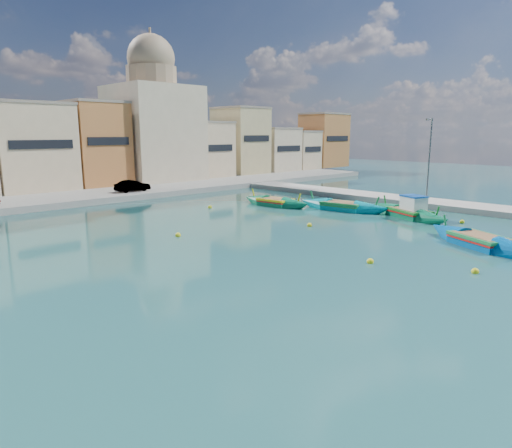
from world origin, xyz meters
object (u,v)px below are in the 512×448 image
quay_street_lamp (429,159)px  luzzu_green (275,203)px  church_block (154,120)px  luzzu_cyan_mid (343,207)px  luzzu_turquoise_cabin (409,213)px  luzzu_blue_south (480,243)px

quay_street_lamp → luzzu_green: quay_street_lamp is taller
church_block → quay_street_lamp: bearing=-77.7°
quay_street_lamp → luzzu_green: size_ratio=1.03×
church_block → luzzu_cyan_mid: bearing=-89.8°
luzzu_turquoise_cabin → luzzu_cyan_mid: luzzu_turquoise_cabin is taller
quay_street_lamp → luzzu_cyan_mid: bearing=150.7°
church_block → quay_street_lamp: church_block is taller
quay_street_lamp → luzzu_cyan_mid: 9.33m
luzzu_turquoise_cabin → church_block: bearing=91.6°
luzzu_cyan_mid → luzzu_blue_south: (-5.12, -13.45, -0.01)m
church_block → luzzu_green: size_ratio=2.45×
luzzu_cyan_mid → luzzu_blue_south: size_ratio=1.04×
luzzu_turquoise_cabin → luzzu_green: bearing=106.0°
quay_street_lamp → luzzu_cyan_mid: quay_street_lamp is taller
church_block → luzzu_turquoise_cabin: bearing=-88.4°
luzzu_turquoise_cabin → luzzu_cyan_mid: size_ratio=0.99×
quay_street_lamp → luzzu_turquoise_cabin: 7.77m
quay_street_lamp → luzzu_blue_south: 16.10m
church_block → luzzu_blue_south: (-5.01, -43.35, -8.15)m
luzzu_cyan_mid → quay_street_lamp: bearing=-29.3°
luzzu_green → luzzu_cyan_mid: bearing=-67.3°
luzzu_green → luzzu_blue_south: size_ratio=0.90×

